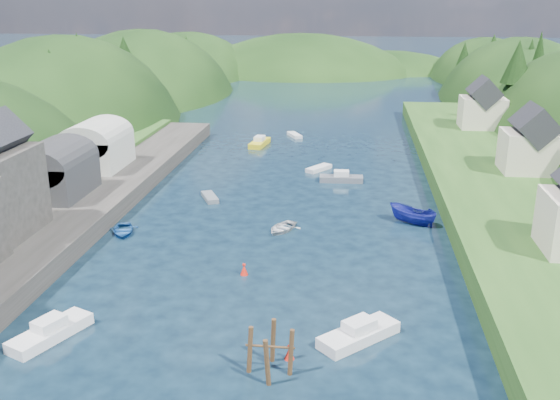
# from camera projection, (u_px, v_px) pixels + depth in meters

# --- Properties ---
(ground) EXTENTS (600.00, 600.00, 0.00)m
(ground) POSITION_uv_depth(u_px,v_px,m) (299.00, 177.00, 83.99)
(ground) COLOR black
(ground) RESTS_ON ground
(hillside_left) EXTENTS (44.00, 245.56, 52.00)m
(hillside_left) POSITION_uv_depth(u_px,v_px,m) (69.00, 173.00, 115.15)
(hillside_left) COLOR black
(hillside_left) RESTS_ON ground
(far_hills) EXTENTS (103.00, 68.00, 44.00)m
(far_hills) POSITION_uv_depth(u_px,v_px,m) (337.00, 104.00, 204.14)
(far_hills) COLOR black
(far_hills) RESTS_ON ground
(hill_trees) EXTENTS (90.50, 150.89, 11.94)m
(hill_trees) POSITION_uv_depth(u_px,v_px,m) (307.00, 79.00, 95.51)
(hill_trees) COLOR black
(hill_trees) RESTS_ON ground
(quay_left) EXTENTS (12.00, 110.00, 2.00)m
(quay_left) POSITION_uv_depth(u_px,v_px,m) (15.00, 248.00, 58.10)
(quay_left) COLOR #2D2B28
(quay_left) RESTS_ON ground
(boat_sheds) EXTENTS (7.00, 21.00, 7.50)m
(boat_sheds) POSITION_uv_depth(u_px,v_px,m) (76.00, 153.00, 74.89)
(boat_sheds) COLOR #2D2D30
(boat_sheds) RESTS_ON quay_left
(terrace_right) EXTENTS (16.00, 120.00, 2.40)m
(terrace_right) POSITION_uv_depth(u_px,v_px,m) (509.00, 199.00, 71.36)
(terrace_right) COLOR #234719
(terrace_right) RESTS_ON ground
(right_bank_cottages) EXTENTS (9.00, 59.24, 8.41)m
(right_bank_cottages) POSITION_uv_depth(u_px,v_px,m) (523.00, 143.00, 77.42)
(right_bank_cottages) COLOR beige
(right_bank_cottages) RESTS_ON terrace_right
(piling_cluster_far) EXTENTS (3.21, 2.99, 3.87)m
(piling_cluster_far) POSITION_uv_depth(u_px,v_px,m) (270.00, 355.00, 40.17)
(piling_cluster_far) COLOR #382314
(piling_cluster_far) RESTS_ON ground
(channel_buoy_near) EXTENTS (0.70, 0.70, 1.10)m
(channel_buoy_near) POSITION_uv_depth(u_px,v_px,m) (289.00, 353.00, 42.01)
(channel_buoy_near) COLOR red
(channel_buoy_near) RESTS_ON ground
(channel_buoy_far) EXTENTS (0.70, 0.70, 1.10)m
(channel_buoy_far) POSITION_uv_depth(u_px,v_px,m) (244.00, 270.00, 54.68)
(channel_buoy_far) COLOR red
(channel_buoy_far) RESTS_ON ground
(moored_boats) EXTENTS (34.81, 95.61, 2.09)m
(moored_boats) POSITION_uv_depth(u_px,v_px,m) (269.00, 251.00, 58.35)
(moored_boats) COLOR #545860
(moored_boats) RESTS_ON ground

